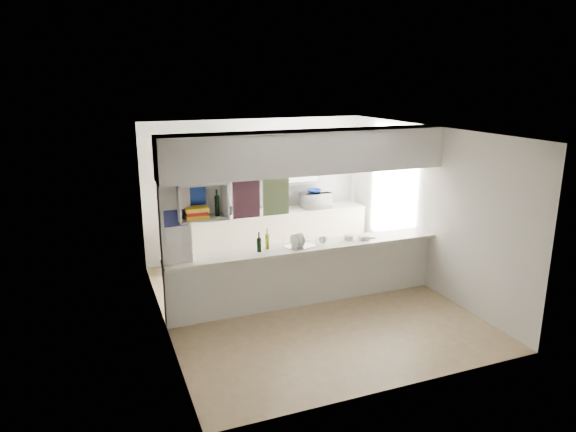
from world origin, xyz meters
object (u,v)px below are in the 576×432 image
bowl (314,191)px  dish_rack (300,241)px  microwave (316,200)px  wine_bottles (263,243)px

bowl → dish_rack: bowl is taller
microwave → dish_rack: 2.40m
bowl → wine_bottles: bowl is taller
microwave → bowl: size_ratio=2.03×
dish_rack → bowl: bearing=42.9°
microwave → wine_bottles: bearing=47.1°
dish_rack → wine_bottles: size_ratio=1.56×
bowl → dish_rack: 2.39m
microwave → dish_rack: (-1.20, -2.08, -0.06)m
microwave → wine_bottles: (-1.75, -2.04, -0.03)m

